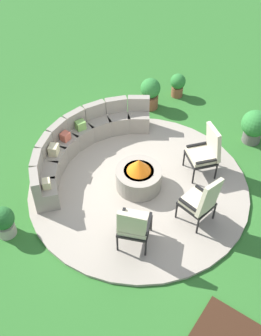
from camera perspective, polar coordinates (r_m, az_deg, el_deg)
ground_plane at (r=8.36m, az=1.12°, el=-2.74°), size 24.00×24.00×0.00m
patio_circle at (r=8.34m, az=1.12°, el=-2.60°), size 4.46×4.46×0.06m
fire_pit at (r=8.12m, az=1.15°, el=-1.14°), size 0.92×0.92×0.72m
curved_stone_bench at (r=8.85m, az=-6.93°, el=3.48°), size 3.57×1.36×0.78m
lounge_chair_front_left at (r=6.98m, az=0.45°, el=-7.97°), size 0.77×0.74×1.10m
lounge_chair_front_right at (r=7.41m, az=9.91°, el=-4.54°), size 0.65×0.65×1.14m
lounge_chair_back_left at (r=8.35m, az=10.52°, el=2.36°), size 0.77×0.80×1.13m
potted_plant_0 at (r=10.17m, az=2.78°, el=10.50°), size 0.49×0.49×0.80m
potted_plant_1 at (r=7.71m, az=-17.32°, el=-7.12°), size 0.43×0.43×0.65m
potted_plant_2 at (r=9.53m, az=16.92°, el=5.67°), size 0.60×0.60×0.80m
potted_plant_3 at (r=10.68m, az=6.62°, el=11.58°), size 0.39×0.39×0.63m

